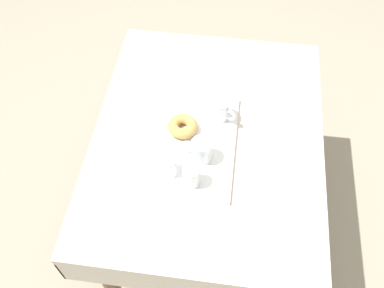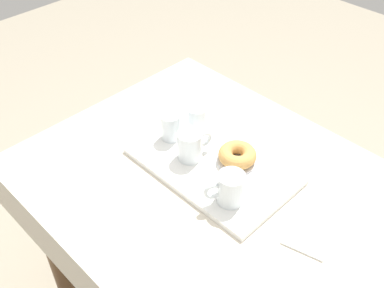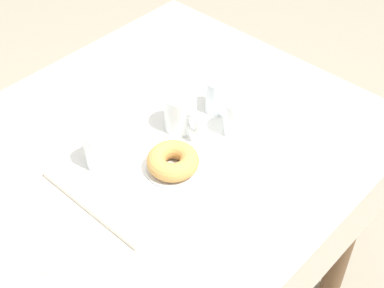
# 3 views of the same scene
# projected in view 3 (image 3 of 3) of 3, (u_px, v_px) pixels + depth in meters

# --- Properties ---
(dining_table) EXTENTS (1.12, 0.87, 0.75)m
(dining_table) POSITION_uv_depth(u_px,v_px,m) (143.00, 189.00, 1.33)
(dining_table) COLOR beige
(dining_table) RESTS_ON ground
(serving_tray) EXTENTS (0.48, 0.29, 0.02)m
(serving_tray) POSITION_uv_depth(u_px,v_px,m) (169.00, 149.00, 1.26)
(serving_tray) COLOR white
(serving_tray) RESTS_ON dining_table
(tea_mug_left) EXTENTS (0.07, 0.11, 0.09)m
(tea_mug_left) POSITION_uv_depth(u_px,v_px,m) (181.00, 113.00, 1.27)
(tea_mug_left) COLOR white
(tea_mug_left) RESTS_ON serving_tray
(tea_mug_right) EXTENTS (0.08, 0.11, 0.09)m
(tea_mug_right) POSITION_uv_depth(u_px,v_px,m) (101.00, 147.00, 1.19)
(tea_mug_right) COLOR white
(tea_mug_right) RESTS_ON serving_tray
(water_glass_near) EXTENTS (0.06, 0.06, 0.09)m
(water_glass_near) POSITION_uv_depth(u_px,v_px,m) (218.00, 97.00, 1.32)
(water_glass_near) COLOR white
(water_glass_near) RESTS_ON serving_tray
(water_glass_far) EXTENTS (0.06, 0.06, 0.09)m
(water_glass_far) POSITION_uv_depth(u_px,v_px,m) (237.00, 118.00, 1.26)
(water_glass_far) COLOR white
(water_glass_far) RESTS_ON serving_tray
(donut_plate_left) EXTENTS (0.12, 0.12, 0.01)m
(donut_plate_left) POSITION_uv_depth(u_px,v_px,m) (173.00, 169.00, 1.20)
(donut_plate_left) COLOR silver
(donut_plate_left) RESTS_ON serving_tray
(sugar_donut_left) EXTENTS (0.11, 0.11, 0.04)m
(sugar_donut_left) POSITION_uv_depth(u_px,v_px,m) (173.00, 161.00, 1.18)
(sugar_donut_left) COLOR tan
(sugar_donut_left) RESTS_ON donut_plate_left
(paper_napkin) EXTENTS (0.14, 0.16, 0.01)m
(paper_napkin) POSITION_uv_depth(u_px,v_px,m) (44.00, 242.00, 1.07)
(paper_napkin) COLOR white
(paper_napkin) RESTS_ON dining_table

